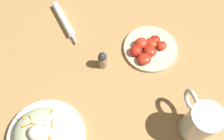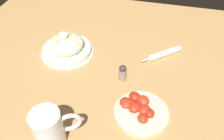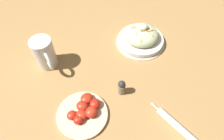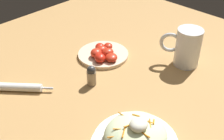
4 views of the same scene
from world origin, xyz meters
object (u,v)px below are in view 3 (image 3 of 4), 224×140
salad_plate (141,37)px  salt_shaker (122,87)px  beer_mug (45,54)px  napkin_roll (176,125)px  tomato_plate (84,112)px

salad_plate → salt_shaker: bearing=-111.2°
beer_mug → salt_shaker: beer_mug is taller
beer_mug → napkin_roll: beer_mug is taller
beer_mug → salad_plate: bearing=16.2°
salt_shaker → tomato_plate: bearing=-147.3°
beer_mug → napkin_roll: (0.50, -0.30, -0.05)m
beer_mug → salt_shaker: (0.31, -0.15, -0.03)m
salad_plate → beer_mug: beer_mug is taller
tomato_plate → napkin_roll: bearing=-9.6°
napkin_roll → tomato_plate: size_ratio=0.87×
tomato_plate → salt_shaker: size_ratio=2.64×
beer_mug → tomato_plate: 0.30m
beer_mug → napkin_roll: bearing=-30.8°
beer_mug → salt_shaker: bearing=-25.7°
beer_mug → tomato_plate: beer_mug is taller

